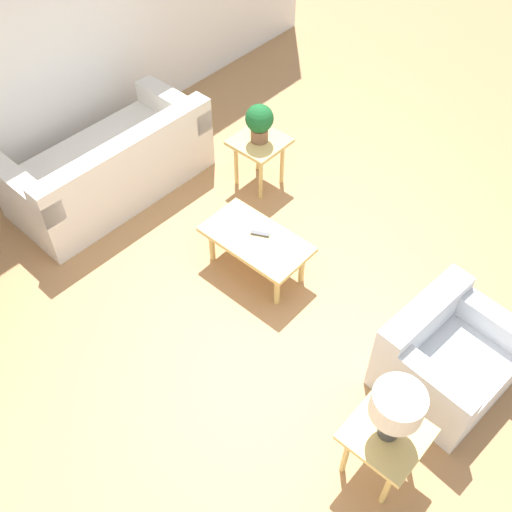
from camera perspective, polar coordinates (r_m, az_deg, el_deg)
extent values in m
plane|color=#A87A4C|center=(5.22, 4.37, -3.15)|extent=(14.00, 14.00, 0.00)
cube|color=white|center=(6.23, -18.86, 19.94)|extent=(0.12, 7.20, 2.70)
cube|color=silver|center=(6.13, -13.71, 7.84)|extent=(0.97, 1.97, 0.45)
cube|color=silver|center=(5.64, -12.15, 9.34)|extent=(0.24, 1.96, 0.34)
cube|color=silver|center=(6.33, -7.90, 14.08)|extent=(0.93, 0.22, 0.22)
cube|color=silver|center=(5.63, -21.29, 5.92)|extent=(0.93, 0.22, 0.22)
cube|color=silver|center=(4.75, 17.70, -10.00)|extent=(0.87, 0.97, 0.39)
cube|color=silver|center=(4.53, 15.71, -5.54)|extent=(0.28, 0.92, 0.29)
cube|color=silver|center=(4.31, 15.79, -10.98)|extent=(0.80, 0.23, 0.19)
cube|color=silver|center=(4.74, 21.01, -5.35)|extent=(0.80, 0.23, 0.19)
cube|color=tan|center=(5.07, 0.01, 1.60)|extent=(0.94, 0.51, 0.04)
cylinder|color=tan|center=(5.15, 4.39, -0.97)|extent=(0.05, 0.05, 0.36)
cylinder|color=tan|center=(5.48, -1.82, 3.01)|extent=(0.05, 0.05, 0.36)
cylinder|color=tan|center=(4.98, 2.02, -3.12)|extent=(0.05, 0.05, 0.36)
cylinder|color=tan|center=(5.32, -4.23, 1.12)|extent=(0.05, 0.05, 0.36)
cube|color=tan|center=(5.85, 0.32, 10.84)|extent=(0.49, 0.49, 0.04)
cylinder|color=tan|center=(6.03, 2.51, 8.89)|extent=(0.04, 0.04, 0.50)
cylinder|color=tan|center=(6.19, 0.17, 10.16)|extent=(0.04, 0.04, 0.50)
cylinder|color=tan|center=(5.84, 0.45, 7.39)|extent=(0.04, 0.04, 0.50)
cylinder|color=tan|center=(6.01, -1.90, 8.73)|extent=(0.04, 0.04, 0.50)
cube|color=tan|center=(4.01, 12.36, -16.22)|extent=(0.49, 0.49, 0.04)
cylinder|color=tan|center=(4.30, 14.86, -17.41)|extent=(0.04, 0.04, 0.50)
cylinder|color=tan|center=(4.34, 11.15, -15.05)|extent=(0.04, 0.04, 0.50)
cylinder|color=tan|center=(4.17, 12.41, -20.63)|extent=(0.04, 0.04, 0.50)
cylinder|color=tan|center=(4.20, 8.58, -18.13)|extent=(0.04, 0.04, 0.50)
cylinder|color=brown|center=(5.80, 0.32, 11.51)|extent=(0.17, 0.17, 0.14)
sphere|color=#195B28|center=(5.69, 0.33, 12.97)|extent=(0.27, 0.27, 0.27)
cylinder|color=#333333|center=(3.87, 12.75, -15.20)|extent=(0.13, 0.13, 0.28)
cylinder|color=beige|center=(3.67, 13.36, -13.56)|extent=(0.32, 0.32, 0.18)
cube|color=#4C4C51|center=(5.08, 0.39, 2.15)|extent=(0.16, 0.11, 0.02)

